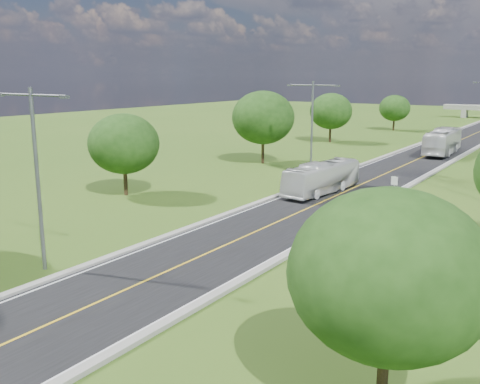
% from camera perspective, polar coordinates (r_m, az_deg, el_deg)
% --- Properties ---
extents(ground, '(260.00, 260.00, 0.00)m').
position_cam_1_polar(ground, '(68.85, 17.62, 2.93)').
color(ground, '#355818').
rests_on(ground, ground).
extents(road, '(8.00, 150.00, 0.06)m').
position_cam_1_polar(road, '(74.56, 18.94, 3.55)').
color(road, black).
rests_on(road, ground).
extents(curb_left, '(0.50, 150.00, 0.22)m').
position_cam_1_polar(curb_left, '(75.74, 15.85, 3.94)').
color(curb_left, gray).
rests_on(curb_left, ground).
extents(curb_right, '(0.50, 150.00, 0.22)m').
position_cam_1_polar(curb_right, '(73.59, 22.14, 3.26)').
color(curb_right, gray).
rests_on(curb_right, ground).
extents(speed_limit_sign, '(0.55, 0.09, 2.40)m').
position_cam_1_polar(speed_limit_sign, '(46.33, 16.12, 0.67)').
color(speed_limit_sign, slate).
rests_on(speed_limit_sign, ground).
extents(streetlight_near_left, '(5.90, 0.25, 10.00)m').
position_cam_1_polar(streetlight_near_left, '(30.65, -20.90, 2.80)').
color(streetlight_near_left, slate).
rests_on(streetlight_near_left, ground).
extents(streetlight_mid_left, '(5.90, 0.25, 10.00)m').
position_cam_1_polar(streetlight_mid_left, '(56.34, 7.69, 7.52)').
color(streetlight_mid_left, slate).
rests_on(streetlight_mid_left, ground).
extents(tree_lb, '(6.30, 6.30, 7.33)m').
position_cam_1_polar(tree_lb, '(48.59, -12.29, 5.04)').
color(tree_lb, black).
rests_on(tree_lb, ground).
extents(tree_lc, '(7.56, 7.56, 8.79)m').
position_cam_1_polar(tree_lc, '(65.07, 2.48, 7.93)').
color(tree_lc, black).
rests_on(tree_lc, ground).
extents(tree_ld, '(6.72, 6.72, 7.82)m').
position_cam_1_polar(tree_ld, '(87.26, 9.67, 8.49)').
color(tree_ld, black).
rests_on(tree_ld, ground).
extents(tree_le, '(5.88, 5.88, 6.84)m').
position_cam_1_polar(tree_le, '(108.79, 16.17, 8.60)').
color(tree_le, black).
rests_on(tree_le, ground).
extents(tree_ra, '(6.30, 6.30, 7.33)m').
position_cam_1_polar(tree_ra, '(17.18, 15.61, -8.45)').
color(tree_ra, black).
rests_on(tree_ra, ground).
extents(bus_outbound, '(3.49, 12.37, 3.41)m').
position_cam_1_polar(bus_outbound, '(77.86, 20.80, 5.05)').
color(bus_outbound, silver).
rests_on(bus_outbound, road).
extents(bus_inbound, '(3.29, 10.27, 2.81)m').
position_cam_1_polar(bus_inbound, '(49.24, 8.74, 1.53)').
color(bus_inbound, silver).
rests_on(bus_inbound, road).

